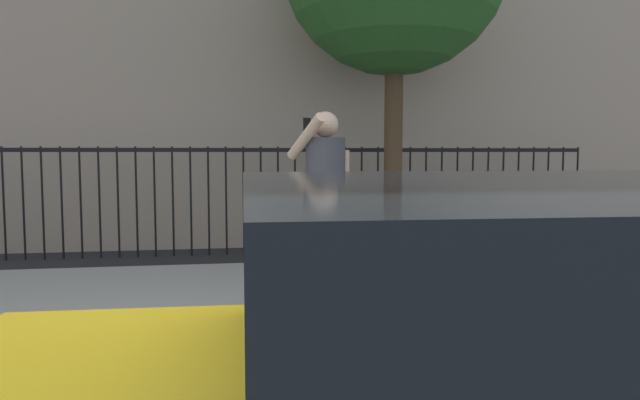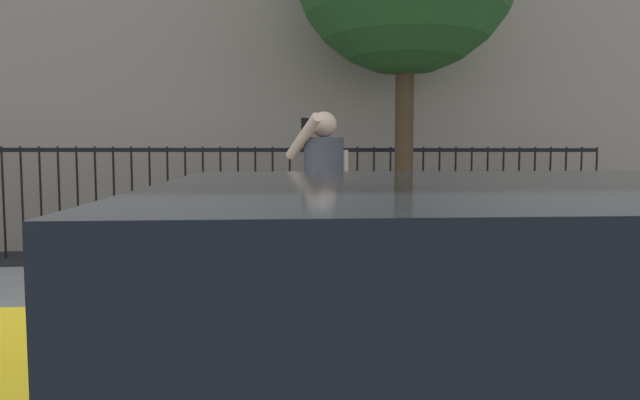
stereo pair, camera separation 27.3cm
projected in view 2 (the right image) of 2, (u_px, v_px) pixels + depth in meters
sidewalk at (182, 319)px, 5.16m from camera, size 28.00×4.40×0.15m
iron_fence at (212, 186)px, 8.75m from camera, size 12.03×0.04×1.60m
pedestrian_on_phone at (326, 195)px, 5.12m from camera, size 0.72×0.57×1.72m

